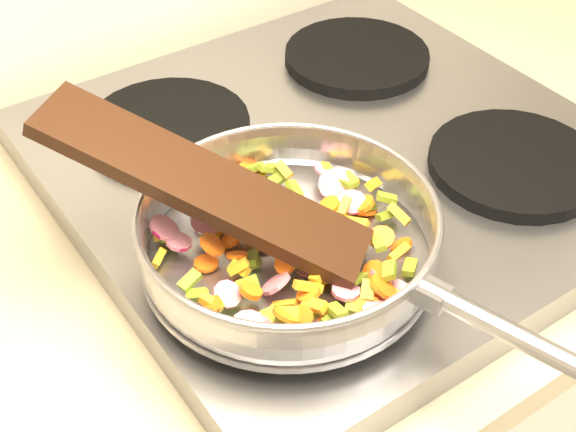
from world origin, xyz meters
TOP-DOWN VIEW (x-y plane):
  - cooktop at (-0.70, 1.67)m, footprint 0.60×0.60m
  - grate_fl at (-0.84, 1.52)m, footprint 0.19×0.19m
  - grate_fr at (-0.56, 1.52)m, footprint 0.19×0.19m
  - grate_bl at (-0.84, 1.81)m, footprint 0.19×0.19m
  - grate_br at (-0.56, 1.81)m, footprint 0.19×0.19m
  - saute_pan at (-0.85, 1.54)m, footprint 0.32×0.48m
  - vegetable_heap at (-0.86, 1.53)m, footprint 0.25×0.27m
  - wooden_spatula at (-0.91, 1.60)m, footprint 0.24×0.29m

SIDE VIEW (x-z plane):
  - cooktop at x=-0.70m, z-range 0.90..0.94m
  - grate_fl at x=-0.84m, z-range 0.94..0.96m
  - grate_fr at x=-0.56m, z-range 0.94..0.96m
  - grate_bl at x=-0.84m, z-range 0.94..0.96m
  - grate_br at x=-0.56m, z-range 0.94..0.96m
  - vegetable_heap at x=-0.86m, z-range 0.95..1.00m
  - saute_pan at x=-0.85m, z-range 0.96..1.02m
  - wooden_spatula at x=-0.91m, z-range 0.97..1.09m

